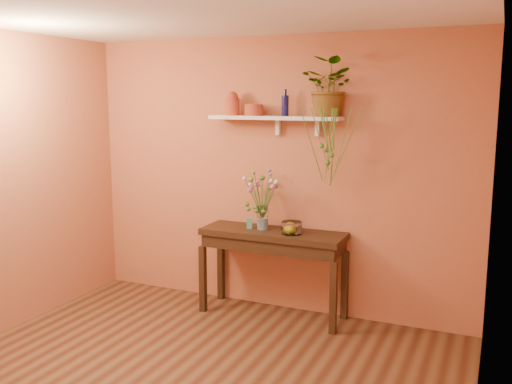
{
  "coord_description": "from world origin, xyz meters",
  "views": [
    {
      "loc": [
        2.06,
        -3.1,
        2.1
      ],
      "look_at": [
        0.0,
        1.55,
        1.25
      ],
      "focal_mm": 39.32,
      "sensor_mm": 36.0,
      "label": 1
    }
  ],
  "objects_px": {
    "glass_vase": "(262,219)",
    "bouquet": "(260,191)",
    "blue_bottle": "(285,105)",
    "terracotta_jug": "(232,104)",
    "sideboard": "(273,243)",
    "spider_plant": "(330,87)",
    "glass_bowl": "(292,228)"
  },
  "relations": [
    {
      "from": "blue_bottle",
      "to": "terracotta_jug",
      "type": "bearing_deg",
      "value": -177.1
    },
    {
      "from": "bouquet",
      "to": "glass_vase",
      "type": "bearing_deg",
      "value": 40.78
    },
    {
      "from": "spider_plant",
      "to": "bouquet",
      "type": "bearing_deg",
      "value": -167.59
    },
    {
      "from": "spider_plant",
      "to": "glass_vase",
      "type": "relative_size",
      "value": 2.35
    },
    {
      "from": "terracotta_jug",
      "to": "glass_bowl",
      "type": "bearing_deg",
      "value": -12.09
    },
    {
      "from": "spider_plant",
      "to": "glass_bowl",
      "type": "distance_m",
      "value": 1.35
    },
    {
      "from": "terracotta_jug",
      "to": "spider_plant",
      "type": "xyz_separation_m",
      "value": [
        0.98,
        0.03,
        0.16
      ]
    },
    {
      "from": "terracotta_jug",
      "to": "glass_bowl",
      "type": "relative_size",
      "value": 1.21
    },
    {
      "from": "glass_vase",
      "to": "terracotta_jug",
      "type": "bearing_deg",
      "value": 166.2
    },
    {
      "from": "sideboard",
      "to": "bouquet",
      "type": "bearing_deg",
      "value": -179.93
    },
    {
      "from": "sideboard",
      "to": "blue_bottle",
      "type": "distance_m",
      "value": 1.32
    },
    {
      "from": "sideboard",
      "to": "blue_bottle",
      "type": "xyz_separation_m",
      "value": [
        0.06,
        0.13,
        1.31
      ]
    },
    {
      "from": "terracotta_jug",
      "to": "glass_vase",
      "type": "height_order",
      "value": "terracotta_jug"
    },
    {
      "from": "terracotta_jug",
      "to": "glass_vase",
      "type": "distance_m",
      "value": 1.16
    },
    {
      "from": "bouquet",
      "to": "glass_bowl",
      "type": "relative_size",
      "value": 2.48
    },
    {
      "from": "terracotta_jug",
      "to": "blue_bottle",
      "type": "relative_size",
      "value": 0.93
    },
    {
      "from": "sideboard",
      "to": "glass_bowl",
      "type": "relative_size",
      "value": 7.29
    },
    {
      "from": "glass_vase",
      "to": "spider_plant",
      "type": "bearing_deg",
      "value": 11.27
    },
    {
      "from": "glass_bowl",
      "to": "blue_bottle",
      "type": "bearing_deg",
      "value": 129.21
    },
    {
      "from": "bouquet",
      "to": "spider_plant",
      "type": "bearing_deg",
      "value": 12.41
    },
    {
      "from": "spider_plant",
      "to": "glass_bowl",
      "type": "xyz_separation_m",
      "value": [
        -0.29,
        -0.18,
        -1.3
      ]
    },
    {
      "from": "blue_bottle",
      "to": "glass_vase",
      "type": "height_order",
      "value": "blue_bottle"
    },
    {
      "from": "spider_plant",
      "to": "glass_vase",
      "type": "distance_m",
      "value": 1.41
    },
    {
      "from": "sideboard",
      "to": "glass_bowl",
      "type": "bearing_deg",
      "value": -11.21
    },
    {
      "from": "sideboard",
      "to": "blue_bottle",
      "type": "bearing_deg",
      "value": 64.1
    },
    {
      "from": "spider_plant",
      "to": "glass_bowl",
      "type": "height_order",
      "value": "spider_plant"
    },
    {
      "from": "blue_bottle",
      "to": "glass_vase",
      "type": "relative_size",
      "value": 1.1
    },
    {
      "from": "blue_bottle",
      "to": "glass_vase",
      "type": "distance_m",
      "value": 1.12
    },
    {
      "from": "glass_vase",
      "to": "glass_bowl",
      "type": "distance_m",
      "value": 0.33
    },
    {
      "from": "glass_vase",
      "to": "bouquet",
      "type": "distance_m",
      "value": 0.29
    },
    {
      "from": "terracotta_jug",
      "to": "spider_plant",
      "type": "bearing_deg",
      "value": 2.03
    },
    {
      "from": "blue_bottle",
      "to": "bouquet",
      "type": "bearing_deg",
      "value": -146.48
    }
  ]
}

